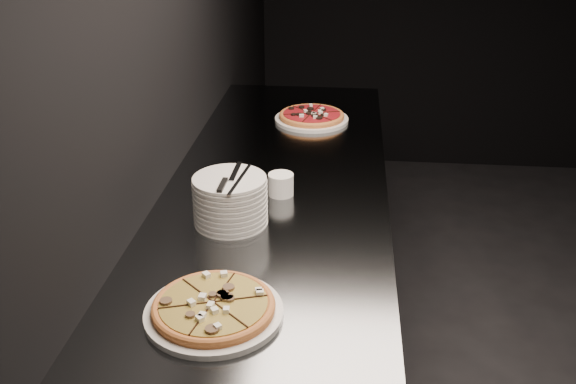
# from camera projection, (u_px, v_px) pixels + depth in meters

# --- Properties ---
(wall_left) EXTENTS (0.02, 5.00, 2.80)m
(wall_left) POSITION_uv_depth(u_px,v_px,m) (153.00, 43.00, 1.95)
(wall_left) COLOR black
(wall_left) RESTS_ON floor
(counter) EXTENTS (0.74, 2.44, 0.92)m
(counter) POSITION_uv_depth(u_px,v_px,m) (276.00, 305.00, 2.32)
(counter) COLOR #585B5F
(counter) RESTS_ON floor
(pizza_mushroom) EXTENTS (0.37, 0.37, 0.04)m
(pizza_mushroom) POSITION_uv_depth(u_px,v_px,m) (214.00, 308.00, 1.50)
(pizza_mushroom) COLOR silver
(pizza_mushroom) RESTS_ON counter
(pizza_tomato) EXTENTS (0.34, 0.34, 0.04)m
(pizza_tomato) POSITION_uv_depth(u_px,v_px,m) (312.00, 117.00, 2.74)
(pizza_tomato) COLOR silver
(pizza_tomato) RESTS_ON counter
(plate_stack) EXTENTS (0.22, 0.22, 0.15)m
(plate_stack) POSITION_uv_depth(u_px,v_px,m) (230.00, 200.00, 1.89)
(plate_stack) COLOR silver
(plate_stack) RESTS_ON counter
(cutlery) EXTENTS (0.09, 0.23, 0.01)m
(cutlery) POSITION_uv_depth(u_px,v_px,m) (231.00, 179.00, 1.84)
(cutlery) COLOR #B3B6BB
(cutlery) RESTS_ON plate_stack
(ramekin) EXTENTS (0.08, 0.08, 0.07)m
(ramekin) POSITION_uv_depth(u_px,v_px,m) (281.00, 184.00, 2.08)
(ramekin) COLOR white
(ramekin) RESTS_ON counter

